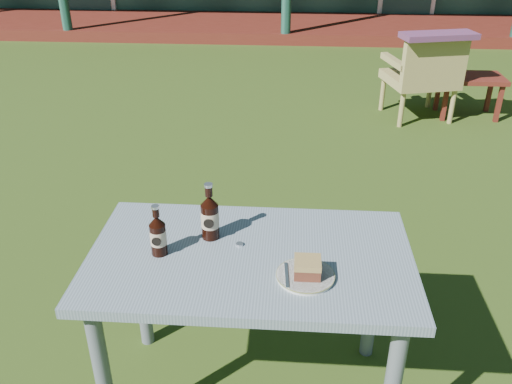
# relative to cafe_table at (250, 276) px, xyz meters

# --- Properties ---
(ground) EXTENTS (80.00, 80.00, 0.00)m
(ground) POSITION_rel_cafe_table_xyz_m (0.00, 1.60, -0.62)
(ground) COLOR #334916
(cafe_table) EXTENTS (1.20, 0.70, 0.72)m
(cafe_table) POSITION_rel_cafe_table_xyz_m (0.00, 0.00, 0.00)
(cafe_table) COLOR slate
(cafe_table) RESTS_ON ground
(plate) EXTENTS (0.20, 0.20, 0.01)m
(plate) POSITION_rel_cafe_table_xyz_m (0.20, -0.13, 0.11)
(plate) COLOR silver
(plate) RESTS_ON cafe_table
(cake_slice) EXTENTS (0.09, 0.09, 0.06)m
(cake_slice) POSITION_rel_cafe_table_xyz_m (0.21, -0.13, 0.15)
(cake_slice) COLOR #52281A
(cake_slice) RESTS_ON plate
(fork) EXTENTS (0.02, 0.14, 0.00)m
(fork) POSITION_rel_cafe_table_xyz_m (0.14, -0.14, 0.12)
(fork) COLOR silver
(fork) RESTS_ON plate
(cola_bottle_near) EXTENTS (0.07, 0.07, 0.23)m
(cola_bottle_near) POSITION_rel_cafe_table_xyz_m (-0.16, 0.11, 0.19)
(cola_bottle_near) COLOR black
(cola_bottle_near) RESTS_ON cafe_table
(cola_bottle_far) EXTENTS (0.06, 0.06, 0.20)m
(cola_bottle_far) POSITION_rel_cafe_table_xyz_m (-0.33, -0.02, 0.18)
(cola_bottle_far) COLOR black
(cola_bottle_far) RESTS_ON cafe_table
(bottle_cap) EXTENTS (0.03, 0.03, 0.01)m
(bottle_cap) POSITION_rel_cafe_table_xyz_m (-0.04, 0.06, 0.11)
(bottle_cap) COLOR silver
(bottle_cap) RESTS_ON cafe_table
(armchair_left) EXTENTS (0.71, 0.69, 0.81)m
(armchair_left) POSITION_rel_cafe_table_xyz_m (1.35, 3.41, -0.17)
(armchair_left) COLOR #A29251
(armchair_left) RESTS_ON ground
(floral_throw) EXTENTS (0.69, 0.39, 0.05)m
(floral_throw) POSITION_rel_cafe_table_xyz_m (1.39, 3.25, 0.21)
(floral_throw) COLOR #5F3154
(floral_throw) RESTS_ON armchair_left
(side_table) EXTENTS (0.60, 0.40, 0.40)m
(side_table) POSITION_rel_cafe_table_xyz_m (1.83, 3.53, -0.28)
(side_table) COLOR #591E15
(side_table) RESTS_ON ground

